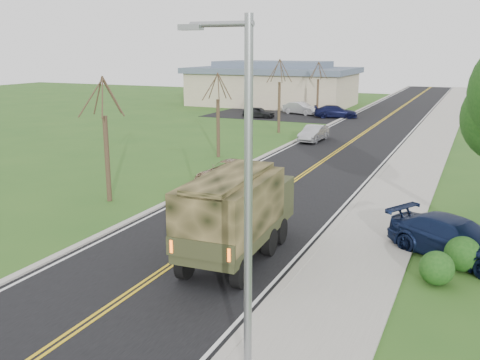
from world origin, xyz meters
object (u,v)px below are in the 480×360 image
Objects in this scene: suv_champagne at (230,173)px; pickup_navy at (456,239)px; military_truck at (237,209)px; sedan_silver at (314,133)px.

suv_champagne is 0.95× the size of pickup_navy.
suv_champagne is (-4.77, 9.42, -1.18)m from military_truck.
military_truck reaches higher than sedan_silver.
sedan_silver is at bearing 57.77° from pickup_navy.
military_truck reaches higher than suv_champagne.
military_truck is 10.63m from suv_champagne.
pickup_navy reaches higher than suv_champagne.
military_truck reaches higher than pickup_navy.
sedan_silver is at bearing 96.36° from suv_champagne.
military_truck is 1.36× the size of suv_champagne.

